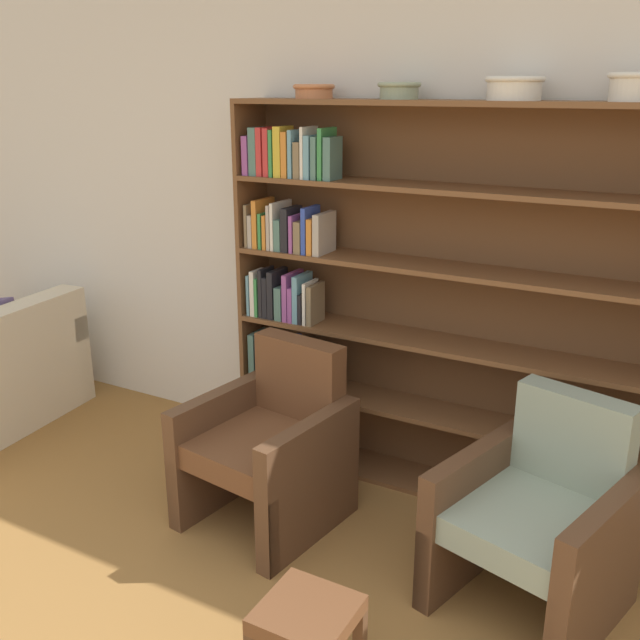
% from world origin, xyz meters
% --- Properties ---
extents(wall_back, '(12.00, 0.06, 2.75)m').
position_xyz_m(wall_back, '(0.00, 2.68, 1.38)').
color(wall_back, silver).
rests_on(wall_back, ground).
extents(bookshelf, '(2.30, 0.30, 1.97)m').
position_xyz_m(bookshelf, '(-0.38, 2.51, 0.98)').
color(bookshelf, brown).
rests_on(bookshelf, ground).
extents(bowl_slate, '(0.21, 0.21, 0.07)m').
position_xyz_m(bowl_slate, '(-0.89, 2.49, 2.01)').
color(bowl_slate, '#C67547').
rests_on(bowl_slate, bookshelf).
extents(bowl_brass, '(0.20, 0.20, 0.08)m').
position_xyz_m(bowl_brass, '(-0.43, 2.49, 2.01)').
color(bowl_brass, gray).
rests_on(bowl_brass, bookshelf).
extents(bowl_stoneware, '(0.25, 0.25, 0.10)m').
position_xyz_m(bowl_stoneware, '(0.10, 2.49, 2.03)').
color(bowl_stoneware, silver).
rests_on(bowl_stoneware, bookshelf).
extents(bowl_terracotta, '(0.22, 0.22, 0.11)m').
position_xyz_m(bowl_terracotta, '(0.58, 2.49, 2.03)').
color(bowl_terracotta, silver).
rests_on(bowl_terracotta, bookshelf).
extents(armchair_leather, '(0.73, 0.76, 0.86)m').
position_xyz_m(armchair_leather, '(-0.77, 1.84, 0.39)').
color(armchair_leather, brown).
rests_on(armchair_leather, ground).
extents(armchair_cushioned, '(0.80, 0.83, 0.86)m').
position_xyz_m(armchair_cushioned, '(0.51, 1.84, 0.39)').
color(armchair_cushioned, brown).
rests_on(armchair_cushioned, ground).
extents(footstool, '(0.31, 0.31, 0.36)m').
position_xyz_m(footstool, '(-0.07, 0.98, 0.28)').
color(footstool, brown).
rests_on(footstool, ground).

